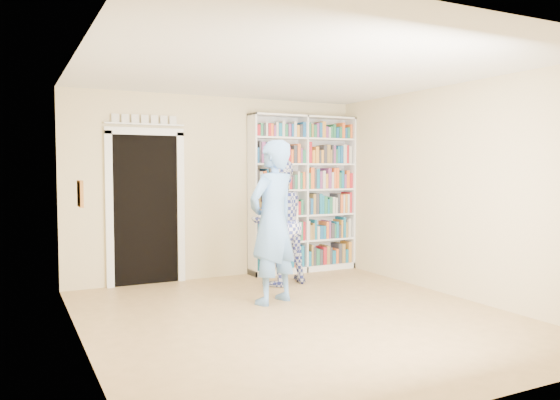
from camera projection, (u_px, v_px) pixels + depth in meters
name	position (u px, v px, depth m)	size (l,w,h in m)	color
floor	(299.00, 317.00, 6.01)	(5.00, 5.00, 0.00)	#A3804F
ceiling	(300.00, 69.00, 5.85)	(5.00, 5.00, 0.00)	white
wall_back	(219.00, 187.00, 8.16)	(4.50, 4.50, 0.00)	beige
wall_left	(81.00, 200.00, 4.92)	(5.00, 5.00, 0.00)	beige
wall_right	(454.00, 191.00, 6.94)	(5.00, 5.00, 0.00)	beige
bookshelf	(303.00, 193.00, 8.63)	(1.79, 0.34, 2.46)	white
doorway	(146.00, 201.00, 7.65)	(1.10, 0.08, 2.43)	black
wall_art	(80.00, 194.00, 5.10)	(0.03, 0.25, 0.25)	brown
man_blue	(273.00, 222.00, 6.58)	(0.72, 0.47, 1.98)	#6397DC
man_plaid	(278.00, 222.00, 7.63)	(0.86, 0.67, 1.76)	#303C94
paper_sheet	(294.00, 209.00, 7.54)	(0.23, 0.01, 0.32)	white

